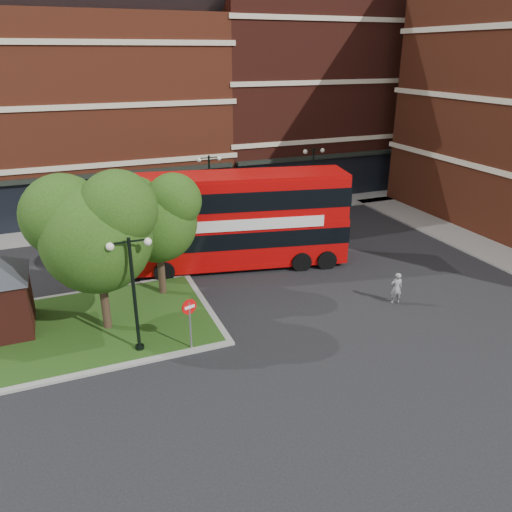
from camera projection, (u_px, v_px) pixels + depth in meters
name	position (u px, v px, depth m)	size (l,w,h in m)	color
ground	(265.00, 328.00, 22.31)	(120.00, 120.00, 0.00)	black
pavement_far	(177.00, 220.00, 36.44)	(44.00, 3.00, 0.12)	slate
pavement_side	(506.00, 258.00, 29.71)	(3.00, 28.00, 0.12)	slate
terrace_far_left	(43.00, 116.00, 37.47)	(26.00, 12.00, 14.00)	maroon
terrace_far_right	(305.00, 93.00, 44.71)	(18.00, 12.00, 16.00)	#471911
traffic_island	(72.00, 329.00, 22.08)	(12.60, 7.60, 0.15)	gray
tree_island_west	(93.00, 228.00, 20.41)	(5.40, 4.71, 7.21)	#2D2116
tree_island_east	(155.00, 215.00, 23.80)	(4.46, 3.90, 6.29)	#2D2116
lamp_island	(134.00, 290.00, 19.50)	(1.72, 0.36, 5.00)	black
lamp_far_left	(210.00, 187.00, 34.37)	(1.72, 0.36, 5.00)	black
lamp_far_right	(313.00, 177.00, 37.14)	(1.72, 0.36, 5.00)	black
bus	(237.00, 214.00, 27.78)	(12.60, 5.26, 4.69)	#AC0606
woman	(396.00, 288.00, 24.27)	(0.59, 0.38, 1.61)	gray
car_silver	(151.00, 218.00, 35.11)	(1.53, 3.80, 1.29)	silver
car_white	(306.00, 204.00, 37.75)	(1.63, 4.67, 1.54)	white
no_entry_sign	(190.00, 315.00, 20.03)	(0.64, 0.24, 2.36)	slate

